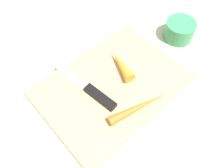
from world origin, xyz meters
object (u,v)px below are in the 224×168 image
(cutting_board, at_px, (112,85))
(carrot_long, at_px, (140,106))
(carrot_short, at_px, (121,65))
(knife, at_px, (96,94))
(small_bowl, at_px, (180,30))

(cutting_board, distance_m, carrot_long, 0.10)
(cutting_board, height_order, carrot_short, carrot_short)
(carrot_long, bearing_deg, knife, 133.75)
(carrot_long, distance_m, carrot_short, 0.13)
(knife, relative_size, small_bowl, 2.34)
(carrot_long, xyz_separation_m, small_bowl, (0.26, 0.09, 0.00))
(cutting_board, height_order, small_bowl, small_bowl)
(cutting_board, bearing_deg, small_bowl, -0.21)
(knife, xyz_separation_m, carrot_short, (0.10, 0.02, 0.01))
(cutting_board, bearing_deg, knife, 178.45)
(cutting_board, relative_size, knife, 1.79)
(knife, distance_m, carrot_short, 0.10)
(knife, bearing_deg, cutting_board, -99.14)
(knife, xyz_separation_m, small_bowl, (0.31, -0.00, 0.01))
(small_bowl, bearing_deg, knife, 179.57)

